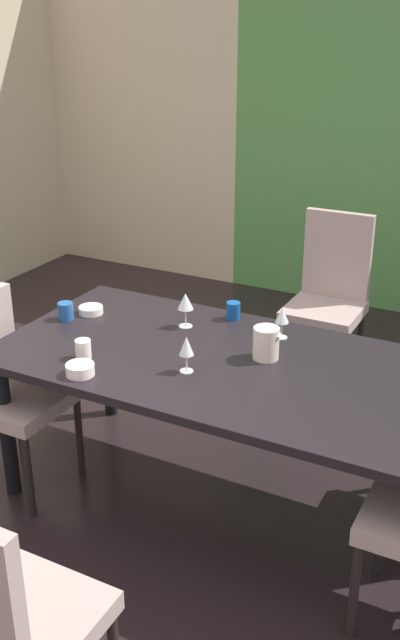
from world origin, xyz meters
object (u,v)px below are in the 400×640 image
object	(u,v)px
wine_glass_front	(282,316)
cup_rear	(66,311)
cup_near_window	(83,349)
serving_bowl_west	(80,369)
serving_bowl_corner	(91,310)
wine_glass_south	(185,302)
chair_left_near	(4,383)
chair_head_far	(329,291)
wine_glass_right	(186,347)
cup_north	(233,311)
dining_table	(230,375)
pitcher_near_shelf	(266,343)

from	to	relation	value
wine_glass_front	cup_rear	size ratio (longest dim) A/B	1.74
cup_rear	cup_near_window	bearing A→B (deg)	-43.24
wine_glass_front	cup_near_window	xyz separation A→B (m)	(-0.69, -0.60, -0.07)
serving_bowl_west	serving_bowl_corner	xyz separation A→B (m)	(-0.35, 0.57, -0.01)
wine_glass_south	serving_bowl_corner	distance (m)	0.52
chair_left_near	chair_head_far	bearing A→B (deg)	150.63
wine_glass_front	cup_rear	bearing A→B (deg)	-164.50
chair_head_far	wine_glass_south	world-z (taller)	chair_head_far
chair_head_far	wine_glass_right	size ratio (longest dim) A/B	6.41
chair_left_near	cup_north	bearing A→B (deg)	132.32
dining_table	chair_left_near	size ratio (longest dim) A/B	2.22
cup_rear	wine_glass_south	bearing A→B (deg)	18.85
wine_glass_right	pitcher_near_shelf	size ratio (longest dim) A/B	1.11
wine_glass_front	wine_glass_south	bearing A→B (deg)	-168.81
pitcher_near_shelf	wine_glass_front	bearing A→B (deg)	94.78
dining_table	serving_bowl_corner	world-z (taller)	serving_bowl_corner
serving_bowl_west	cup_rear	size ratio (longest dim) A/B	1.40
dining_table	cup_north	bearing A→B (deg)	113.63
cup_north	cup_near_window	bearing A→B (deg)	-119.42
chair_left_near	cup_north	world-z (taller)	chair_left_near
wine_glass_south	chair_head_far	bearing A→B (deg)	74.54
wine_glass_front	serving_bowl_west	distance (m)	0.96
wine_glass_south	pitcher_near_shelf	xyz separation A→B (m)	(0.48, -0.14, -0.05)
cup_rear	serving_bowl_west	bearing A→B (deg)	-47.26
dining_table	serving_bowl_west	distance (m)	0.65
chair_left_near	chair_head_far	size ratio (longest dim) A/B	0.91
cup_north	pitcher_near_shelf	world-z (taller)	pitcher_near_shelf
serving_bowl_corner	pitcher_near_shelf	bearing A→B (deg)	-3.93
serving_bowl_corner	cup_near_window	bearing A→B (deg)	-58.06
chair_head_far	serving_bowl_corner	bearing A→B (deg)	57.02
serving_bowl_corner	cup_rear	size ratio (longest dim) A/B	1.42
chair_left_near	cup_near_window	bearing A→B (deg)	97.21
chair_head_far	serving_bowl_corner	xyz separation A→B (m)	(-0.84, -1.29, 0.19)
chair_head_far	cup_north	distance (m)	1.06
wine_glass_front	pitcher_near_shelf	size ratio (longest dim) A/B	1.03
cup_rear	dining_table	bearing A→B (deg)	-2.54
chair_head_far	wine_glass_front	xyz separation A→B (m)	(0.12, -1.13, 0.28)
chair_left_near	serving_bowl_corner	bearing A→B (deg)	161.46
dining_table	wine_glass_south	size ratio (longest dim) A/B	12.23
pitcher_near_shelf	chair_left_near	bearing A→B (deg)	-159.76
serving_bowl_west	cup_rear	distance (m)	0.61
wine_glass_right	cup_near_window	xyz separation A→B (m)	(-0.46, -0.09, -0.07)
serving_bowl_west	wine_glass_right	bearing A→B (deg)	31.29
serving_bowl_west	cup_near_window	bearing A→B (deg)	121.02
chair_left_near	serving_bowl_corner	world-z (taller)	chair_left_near
serving_bowl_west	cup_north	xyz separation A→B (m)	(0.31, 0.84, 0.02)
dining_table	chair_left_near	xyz separation A→B (m)	(-1.02, -0.33, -0.13)
wine_glass_right	cup_north	world-z (taller)	wine_glass_right
serving_bowl_corner	cup_near_window	xyz separation A→B (m)	(0.27, -0.43, 0.02)
wine_glass_south	pitcher_near_shelf	size ratio (longest dim) A/B	1.17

